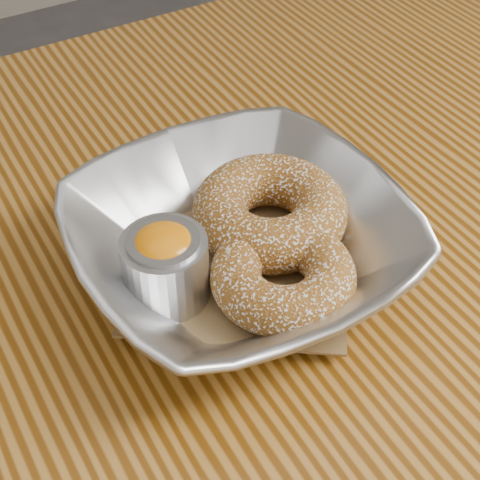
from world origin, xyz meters
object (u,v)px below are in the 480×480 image
donut_back (270,211)px  ramekin (165,265)px  donut_front (283,276)px  table (337,352)px  serving_bowl (240,243)px

donut_back → ramekin: 0.09m
donut_front → donut_back: bearing=66.5°
table → serving_bowl: bearing=154.2°
table → ramekin: (-0.12, 0.03, 0.14)m
donut_front → ramekin: size_ratio=1.69×
ramekin → donut_front: bearing=-30.3°
serving_bowl → donut_front: (0.01, -0.04, -0.00)m
table → donut_back: (-0.04, 0.05, 0.13)m
table → donut_front: 0.14m
donut_front → ramekin: (-0.06, 0.04, 0.01)m
ramekin → table: bearing=-14.4°
serving_bowl → donut_back: (0.03, 0.02, 0.00)m
serving_bowl → donut_front: bearing=-77.1°
donut_back → donut_front: size_ratio=1.15×
ramekin → serving_bowl: bearing=1.6°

